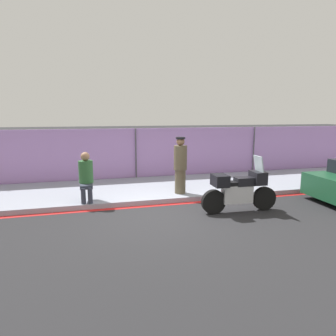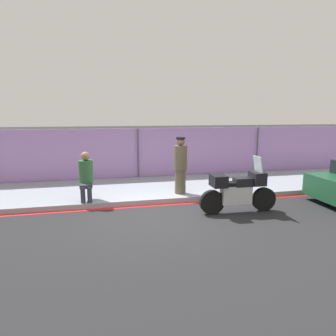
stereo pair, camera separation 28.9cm
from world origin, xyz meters
name	(u,v)px [view 2 (the right image)]	position (x,y,z in m)	size (l,w,h in m)	color
ground_plane	(160,216)	(0.00, 0.00, 0.00)	(120.00, 120.00, 0.00)	#262628
sidewalk	(145,189)	(0.00, 2.59, 0.07)	(37.60, 3.23, 0.15)	#8E93A3
curb_paint_stripe	(154,205)	(0.00, 0.88, 0.00)	(37.60, 0.18, 0.01)	red
storefront_fence	(138,155)	(0.00, 4.29, 1.02)	(35.72, 0.17, 2.04)	#AD7FC6
motorcycle	(238,190)	(2.06, -0.22, 0.61)	(2.11, 0.53, 1.50)	black
officer_standing	(180,165)	(0.96, 1.51, 1.04)	(0.41, 0.41, 1.75)	brown
person_seated_on_curb	(86,173)	(-1.85, 1.46, 0.91)	(0.40, 0.71, 1.38)	#2D3342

